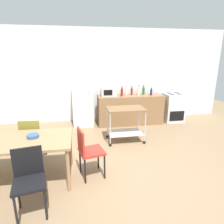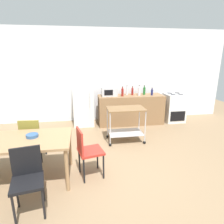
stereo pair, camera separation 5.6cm
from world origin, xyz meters
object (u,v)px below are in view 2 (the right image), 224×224
object	(u,v)px
bottle_wine	(132,91)
bottle_sesame_oil	(139,91)
chair_olive	(32,137)
fruit_bowl	(32,136)
chair_red	(87,149)
bottle_vinegar	(144,91)
bottle_soy_sauce	(152,92)
microwave	(109,92)
refrigerator	(83,100)
stove_oven	(174,108)
dining_table	(24,144)
bottle_hot_sauce	(122,92)
chair_black	(27,177)
kitchen_cart	(126,119)
bottle_olive_oil	(127,91)

from	to	relation	value
bottle_wine	bottle_sesame_oil	size ratio (longest dim) A/B	0.85
chair_olive	fruit_bowl	distance (m)	0.67
chair_red	bottle_vinegar	distance (m)	3.31
bottle_soy_sauce	fruit_bowl	size ratio (longest dim) A/B	1.19
microwave	refrigerator	bearing A→B (deg)	174.77
refrigerator	bottle_sesame_oil	distance (m)	1.72
stove_oven	bottle_wine	bearing A→B (deg)	177.99
dining_table	fruit_bowl	bearing A→B (deg)	26.73
chair_olive	bottle_hot_sauce	distance (m)	2.91
refrigerator	bottle_sesame_oil	size ratio (longest dim) A/B	4.92
refrigerator	bottle_vinegar	size ratio (longest dim) A/B	5.35
microwave	bottle_sesame_oil	bearing A→B (deg)	-5.13
chair_red	stove_oven	distance (m)	3.92
chair_red	bottle_hot_sauce	size ratio (longest dim) A/B	3.08
chair_black	bottle_vinegar	distance (m)	4.30
kitchen_cart	bottle_soy_sauce	size ratio (longest dim) A/B	3.91
microwave	chair_black	bearing A→B (deg)	-114.99
stove_oven	bottle_soy_sauce	size ratio (longest dim) A/B	3.95
chair_red	fruit_bowl	bearing A→B (deg)	69.09
fruit_bowl	chair_olive	bearing A→B (deg)	105.73
bottle_olive_oil	bottle_wine	distance (m)	0.17
dining_table	refrigerator	world-z (taller)	refrigerator
chair_black	chair_red	bearing A→B (deg)	28.60
dining_table	kitchen_cart	bearing A→B (deg)	33.18
dining_table	kitchen_cart	world-z (taller)	kitchen_cart
chair_red	bottle_soy_sauce	bearing A→B (deg)	-52.02
chair_red	bottle_soy_sauce	size ratio (longest dim) A/B	3.82
stove_oven	bottle_wine	xyz separation A→B (m)	(-1.39, 0.05, 0.56)
chair_red	dining_table	bearing A→B (deg)	73.51
chair_olive	kitchen_cart	bearing A→B (deg)	-157.98
stove_oven	bottle_wine	world-z (taller)	bottle_wine
chair_red	bottle_sesame_oil	distance (m)	3.12
refrigerator	chair_olive	bearing A→B (deg)	-116.94
bottle_sesame_oil	bottle_soy_sauce	distance (m)	0.40
chair_red	chair_olive	bearing A→B (deg)	42.74
bottle_sesame_oil	stove_oven	bearing A→B (deg)	3.41
bottle_hot_sauce	bottle_sesame_oil	bearing A→B (deg)	3.31
bottle_wine	bottle_soy_sauce	world-z (taller)	bottle_wine
chair_red	stove_oven	world-z (taller)	stove_oven
chair_olive	bottle_hot_sauce	xyz separation A→B (m)	(2.20, 1.84, 0.50)
stove_oven	bottle_olive_oil	xyz separation A→B (m)	(-1.56, 0.04, 0.57)
chair_red	chair_black	size ratio (longest dim) A/B	1.00
bottle_olive_oil	fruit_bowl	distance (m)	3.40
kitchen_cart	bottle_vinegar	size ratio (longest dim) A/B	3.14
refrigerator	bottle_hot_sauce	bearing A→B (deg)	-8.97
dining_table	chair_red	world-z (taller)	chair_red
refrigerator	microwave	xyz separation A→B (m)	(0.78, -0.07, 0.25)
chair_olive	microwave	xyz separation A→B (m)	(1.81, 1.96, 0.51)
bottle_wine	bottle_soy_sauce	bearing A→B (deg)	-14.47
chair_red	bottle_vinegar	size ratio (longest dim) A/B	3.07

